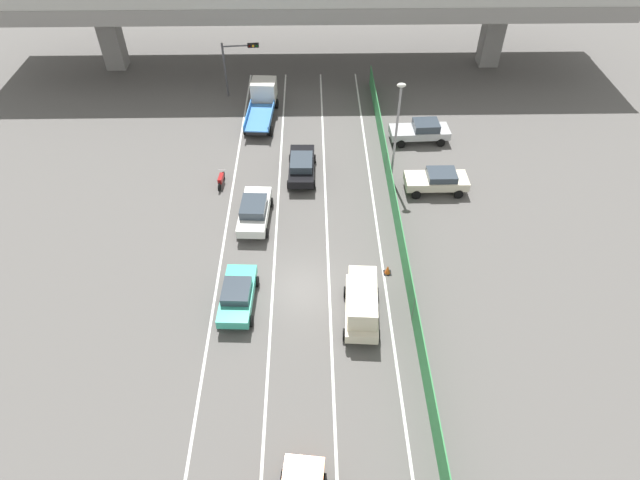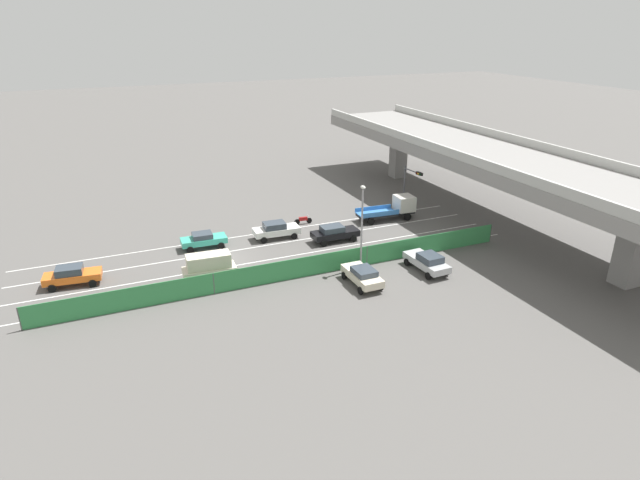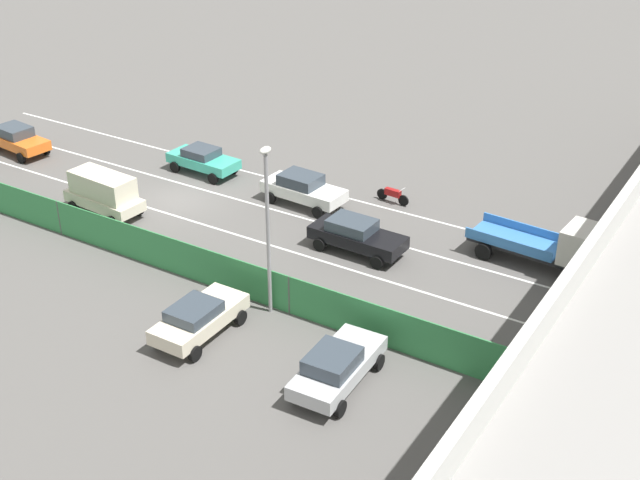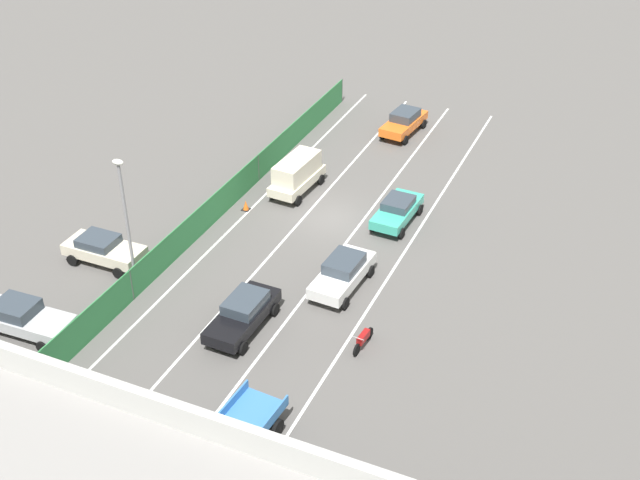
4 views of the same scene
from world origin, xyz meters
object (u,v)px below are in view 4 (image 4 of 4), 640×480
car_taxi_teal (397,210)px  car_hatchback_white (343,272)px  street_lamp (126,214)px  parked_wagon_silver (23,317)px  car_van_cream (297,173)px  car_sedan_black (243,313)px  flatbed_truck_blue (208,460)px  car_taxi_orange (404,121)px  motorcycle (363,339)px  parked_sedan_cream (103,249)px  traffic_cone (246,206)px

car_taxi_teal → car_hatchback_white: size_ratio=0.93×
car_taxi_teal → street_lamp: street_lamp is taller
car_taxi_teal → parked_wagon_silver: parked_wagon_silver is taller
car_van_cream → street_lamp: bearing=76.1°
car_van_cream → car_sedan_black: 13.53m
flatbed_truck_blue → car_van_cream: bearing=-73.2°
car_taxi_orange → street_lamp: street_lamp is taller
car_van_cream → flatbed_truck_blue: (-6.65, 21.97, 0.02)m
motorcycle → parked_sedan_cream: size_ratio=0.45×
car_taxi_teal → motorcycle: bearing=101.4°
flatbed_truck_blue → parked_sedan_cream: 16.70m
car_sedan_black → flatbed_truck_blue: bearing=110.4°
car_van_cream → car_taxi_teal: size_ratio=1.04×
parked_sedan_cream → traffic_cone: size_ratio=7.12×
car_taxi_orange → parked_wagon_silver: bearing=71.7°
car_taxi_teal → flatbed_truck_blue: bearing=89.5°
car_van_cream → traffic_cone: size_ratio=7.32×
car_hatchback_white → street_lamp: (9.53, 4.51, 3.59)m
car_taxi_teal → parked_wagon_silver: 20.98m
car_taxi_teal → motorcycle: 11.33m
car_sedan_black → traffic_cone: 11.13m
car_van_cream → parked_sedan_cream: (6.13, 11.23, -0.38)m
street_lamp → parked_sedan_cream: bearing=-25.1°
car_hatchback_white → car_taxi_orange: 18.91m
car_van_cream → traffic_cone: 3.87m
street_lamp → car_taxi_orange: bearing=-105.5°
flatbed_truck_blue → street_lamp: (9.78, -9.34, 3.24)m
parked_wagon_silver → car_taxi_teal: bearing=-127.7°
car_hatchback_white → parked_wagon_silver: (12.38, 9.48, -0.02)m
car_sedan_black → parked_sedan_cream: size_ratio=1.07×
car_taxi_teal → parked_sedan_cream: parked_sedan_cream is taller
car_van_cream → parked_wagon_silver: 18.59m
car_hatchback_white → parked_wagon_silver: bearing=37.4°
motorcycle → traffic_cone: (10.92, -8.83, -0.18)m
parked_wagon_silver → traffic_cone: size_ratio=7.65×
car_taxi_orange → motorcycle: bearing=104.3°
car_sedan_black → motorcycle: 5.84m
car_van_cream → motorcycle: bearing=126.9°
car_van_cream → car_taxi_teal: bearing=171.7°
car_taxi_orange → car_taxi_teal: bearing=107.1°
parked_wagon_silver → street_lamp: bearing=-119.9°
car_sedan_black → street_lamp: street_lamp is taller
car_sedan_black → parked_sedan_cream: car_sedan_black is taller
street_lamp → traffic_cone: street_lamp is taller
parked_wagon_silver → street_lamp: size_ratio=0.63×
traffic_cone → car_taxi_orange: bearing=-110.4°
car_taxi_orange → car_sedan_black: bearing=90.1°
motorcycle → parked_wagon_silver: 16.05m
car_taxi_teal → car_sedan_black: (3.50, 12.11, 0.06)m
car_van_cream → parked_wagon_silver: size_ratio=0.96×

